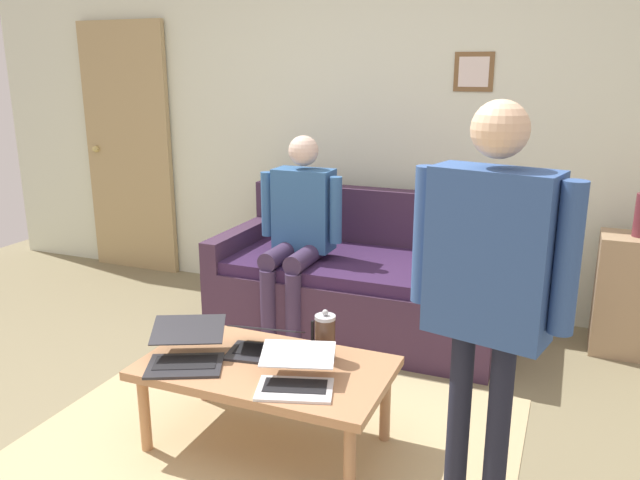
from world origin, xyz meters
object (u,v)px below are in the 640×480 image
french_press (325,337)px  side_shelf (632,295)px  coffee_table (266,373)px  person_standing (489,275)px  laptop_left (186,352)px  laptop_right (296,377)px  interior_door (129,150)px  couch (361,284)px  laptop_center (265,345)px  person_seated (299,225)px

french_press → side_shelf: size_ratio=0.33×
coffee_table → person_standing: person_standing is taller
french_press → person_standing: (-0.74, 0.38, 0.51)m
laptop_left → laptop_right: 0.55m
coffee_table → laptop_left: bearing=18.6°
laptop_left → side_shelf: side_shelf is taller
interior_door → french_press: (-2.50, 1.83, -0.51)m
laptop_left → side_shelf: bearing=-136.4°
coffee_table → person_standing: (-0.96, 0.23, 0.66)m
french_press → side_shelf: bearing=-130.9°
couch → side_shelf: 1.65m
interior_door → laptop_left: (-1.93, 2.09, -0.57)m
interior_door → couch: 2.40m
coffee_table → laptop_right: 0.26m
coffee_table → laptop_right: (-0.21, 0.13, 0.09)m
interior_door → laptop_right: bearing=139.6°
interior_door → person_standing: 3.92m
laptop_center → side_shelf: size_ratio=0.49×
coffee_table → laptop_left: laptop_left is taller
person_standing → person_seated: size_ratio=1.24×
french_press → side_shelf: side_shelf is taller
person_standing → person_seated: person_standing is taller
interior_door → person_standing: size_ratio=1.29×
coffee_table → person_seated: (0.39, -1.23, 0.36)m
laptop_center → person_seated: size_ratio=0.28×
interior_door → person_seated: (-1.88, 0.74, -0.30)m
coffee_table → laptop_right: laptop_right is taller
person_seated → interior_door: bearing=-21.5°
interior_door → person_seated: size_ratio=1.60×
french_press → person_seated: 1.26m
laptop_left → side_shelf: (-1.92, -1.83, -0.09)m
laptop_right → person_standing: 0.95m
laptop_center → person_standing: size_ratio=0.23×
laptop_right → side_shelf: (-1.38, -1.85, -0.08)m
side_shelf → person_standing: (0.62, 1.95, 0.65)m
laptop_right → person_seated: person_seated is taller
interior_door → person_standing: interior_door is taller
coffee_table → side_shelf: (-1.59, -1.72, 0.00)m
interior_door → person_standing: bearing=145.7°
laptop_right → french_press: size_ratio=1.65×
laptop_right → interior_door: bearing=-40.4°
couch → laptop_center: (0.01, 1.36, 0.14)m
laptop_left → person_standing: (-1.30, 0.12, 0.57)m
laptop_left → side_shelf: 2.66m
person_standing → laptop_right: bearing=-7.8°
laptop_left → person_seated: person_seated is taller
side_shelf → person_seated: bearing=13.8°
laptop_left → person_seated: (0.05, -1.35, 0.27)m
laptop_center → side_shelf: (-1.64, -1.62, -0.08)m
french_press → person_seated: bearing=-60.5°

